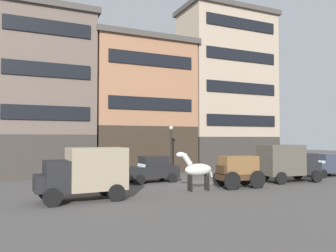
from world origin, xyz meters
TOP-DOWN VIEW (x-y plane):
  - ground_plane at (0.00, 0.00)m, footprint 120.00×120.00m
  - building_far_left at (-9.64, 9.95)m, footprint 8.18×5.60m
  - building_center_left at (-1.02, 9.95)m, footprint 9.76×5.60m
  - building_center_right at (8.62, 9.95)m, footprint 10.21×5.60m
  - cargo_wagon at (0.91, -2.39)m, footprint 3.00×1.70m
  - draft_horse at (-2.04, -2.39)m, footprint 2.35×0.72m
  - delivery_truck_near at (5.82, -1.55)m, footprint 4.48×2.44m
  - delivery_truck_far at (-8.60, -2.71)m, footprint 4.43×2.31m
  - sedan_dark at (11.22, -0.19)m, footprint 3.74×1.93m
  - sedan_light at (-3.01, 2.30)m, footprint 3.76×1.98m
  - pedestrian_officer at (-6.87, 5.37)m, footprint 0.38×0.38m
  - streetlamp_curbside at (0.09, 5.76)m, footprint 0.32×0.32m
  - fire_hydrant_curbside at (-9.00, 5.29)m, footprint 0.24×0.24m

SIDE VIEW (x-z plane):
  - ground_plane at x=0.00m, z-range 0.00..0.00m
  - fire_hydrant_curbside at x=-9.00m, z-range 0.01..0.84m
  - sedan_dark at x=11.22m, z-range 0.00..1.83m
  - sedan_light at x=-3.01m, z-range 0.00..1.83m
  - pedestrian_officer at x=-6.87m, z-range 0.08..1.88m
  - cargo_wagon at x=0.91m, z-range 0.16..2.14m
  - draft_horse at x=-2.04m, z-range 0.12..2.42m
  - delivery_truck_near at x=5.82m, z-range 0.11..2.73m
  - delivery_truck_far at x=-8.60m, z-range 0.11..2.73m
  - streetlamp_curbside at x=0.09m, z-range 0.61..4.73m
  - building_center_left at x=-1.02m, z-range 0.04..12.49m
  - building_far_left at x=-9.64m, z-range 0.05..13.91m
  - building_center_right at x=8.62m, z-range 0.04..16.75m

